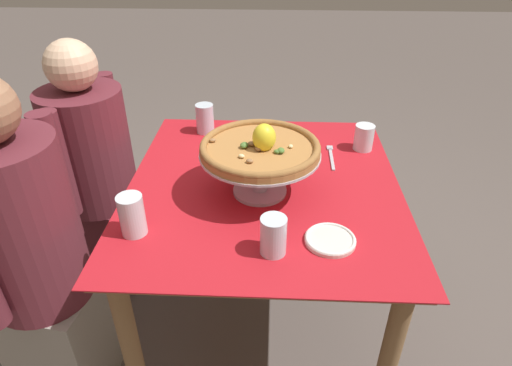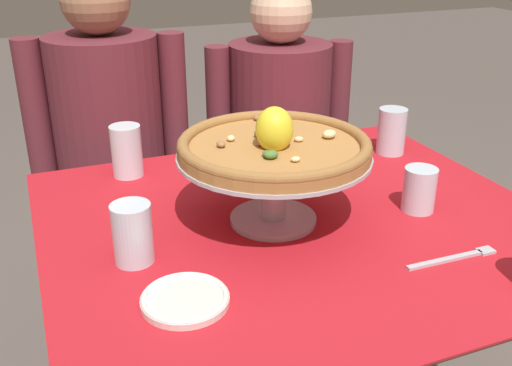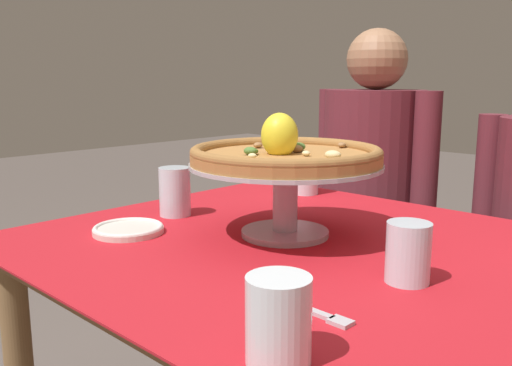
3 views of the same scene
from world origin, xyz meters
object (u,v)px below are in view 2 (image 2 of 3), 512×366
water_glass_side_right (419,192)px  diner_right (279,158)px  diner_left (114,177)px  pizza_stand (274,174)px  dinner_fork (456,257)px  side_plate (185,299)px  water_glass_back_right (391,134)px  water_glass_back_left (127,154)px  pizza (274,145)px  water_glass_side_left (133,236)px

water_glass_side_right → diner_right: 0.83m
diner_left → diner_right: (0.57, 0.01, -0.03)m
pizza_stand → dinner_fork: 0.39m
side_plate → diner_right: diner_right is taller
water_glass_back_right → diner_left: 0.86m
water_glass_back_left → diner_right: bearing=32.1°
dinner_fork → diner_left: diner_left is taller
pizza → water_glass_side_right: 0.35m
water_glass_back_left → water_glass_back_right: bearing=-9.2°
water_glass_side_left → diner_right: size_ratio=0.10×
water_glass_back_left → water_glass_side_right: bearing=-38.1°
water_glass_back_right → diner_left: diner_left is taller
dinner_fork → water_glass_back_left: bearing=128.1°
pizza_stand → diner_right: size_ratio=0.35×
water_glass_back_right → diner_left: (-0.70, 0.47, -0.20)m
side_plate → diner_left: 0.95m
pizza_stand → water_glass_side_right: 0.33m
pizza → water_glass_back_left: size_ratio=3.03×
diner_left → diner_right: size_ratio=1.05×
water_glass_back_right → diner_right: size_ratio=0.11×
diner_left → dinner_fork: bearing=-63.5°
water_glass_side_right → diner_left: diner_left is taller
pizza_stand → side_plate: size_ratio=2.66×
water_glass_back_right → side_plate: size_ratio=0.84×
water_glass_back_right → pizza: bearing=-151.1°
water_glass_side_left → water_glass_back_left: size_ratio=0.90×
pizza_stand → water_glass_side_left: pizza_stand is taller
pizza → dinner_fork: bearing=-45.9°
water_glass_side_left → diner_left: 0.80m
dinner_fork → water_glass_side_left: bearing=158.7°
water_glass_back_right → water_glass_back_left: 0.71m
water_glass_back_right → side_plate: bearing=-146.7°
pizza_stand → diner_right: diner_right is taller
water_glass_back_right → side_plate: water_glass_back_right is taller
water_glass_side_left → water_glass_side_right: (0.63, -0.02, -0.01)m
water_glass_side_left → dinner_fork: size_ratio=0.60×
diner_left → water_glass_side_right: bearing=-55.1°
side_plate → pizza_stand: bearing=40.3°
pizza → water_glass_side_left: pizza is taller
pizza_stand → dinner_fork: (0.26, -0.27, -0.11)m
pizza_stand → water_glass_back_right: 0.53m
water_glass_side_left → water_glass_back_left: (0.07, 0.42, 0.00)m
water_glass_side_left → water_glass_side_right: size_ratio=1.18×
pizza_stand → water_glass_side_left: bearing=-170.8°
side_plate → water_glass_side_left: bearing=107.0°
side_plate → diner_left: (0.02, 0.94, -0.16)m
pizza_stand → pizza: size_ratio=1.02×
water_glass_back_left → pizza: bearing=-57.1°
pizza → diner_right: 0.88m
water_glass_back_right → water_glass_back_left: bearing=170.8°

